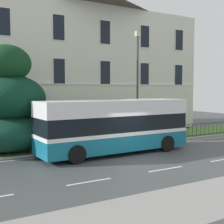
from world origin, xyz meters
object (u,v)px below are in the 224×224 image
georgian_townhouse (80,60)px  single_decker_bus (115,125)px  street_lamp_post (138,79)px  evergreen_tree (8,109)px

georgian_townhouse → single_decker_bus: 12.94m
georgian_townhouse → single_decker_bus: georgian_townhouse is taller
street_lamp_post → evergreen_tree: bearing=178.5°
single_decker_bus → evergreen_tree: bearing=146.7°
georgian_townhouse → street_lamp_post: 8.82m
georgian_townhouse → street_lamp_post: georgian_townhouse is taller
evergreen_tree → single_decker_bus: size_ratio=0.67×
evergreen_tree → street_lamp_post: bearing=-1.5°
evergreen_tree → single_decker_bus: bearing=-31.5°
georgian_townhouse → evergreen_tree: georgian_townhouse is taller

